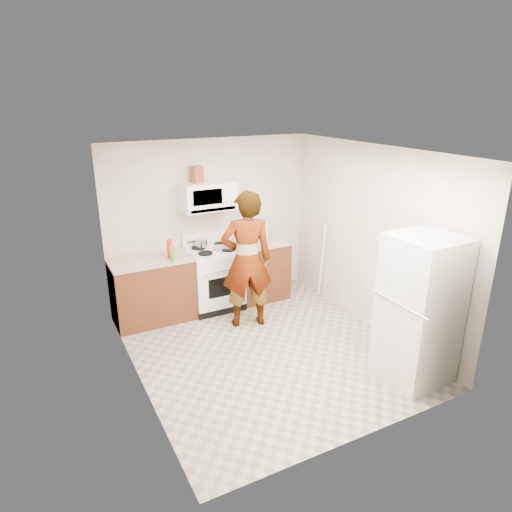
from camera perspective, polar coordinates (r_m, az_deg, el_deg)
floor at (r=5.97m, az=1.37°, el=-11.62°), size 3.60×3.60×0.00m
back_wall at (r=6.98m, az=-5.65°, el=4.19°), size 3.20×0.02×2.50m
right_wall at (r=6.32m, az=14.22°, el=2.01°), size 0.02×3.60×2.50m
cabinet_left at (r=6.67m, az=-12.76°, el=-4.25°), size 1.12×0.62×0.90m
counter_left at (r=6.50m, az=-13.07°, el=-0.48°), size 1.14×0.64×0.03m
cabinet_right at (r=7.24m, az=0.45°, el=-1.80°), size 0.80×0.62×0.90m
counter_right at (r=7.08m, az=0.46°, el=1.72°), size 0.82×0.64×0.03m
gas_range at (r=6.92m, az=-5.25°, el=-2.63°), size 0.76×0.65×1.13m
microwave at (r=6.67m, az=-6.00°, el=7.44°), size 0.76×0.38×0.40m
person at (r=6.20m, az=-1.16°, el=-0.51°), size 0.80×0.63×1.93m
fridge at (r=5.38m, az=19.72°, el=-6.32°), size 0.72×0.72×1.70m
kettle at (r=7.22m, az=0.94°, el=3.06°), size 0.20×0.20×0.20m
jug at (r=6.59m, az=-7.38°, el=10.07°), size 0.16×0.16×0.24m
saucepan at (r=6.83m, az=-6.90°, el=1.67°), size 0.24×0.24×0.11m
tray at (r=6.73m, az=-4.28°, el=1.03°), size 0.27×0.20×0.05m
bottle_spray at (r=6.45m, az=-10.74°, el=0.89°), size 0.08×0.08×0.26m
bottle_hot_sauce at (r=6.41m, az=-10.53°, el=0.40°), size 0.07×0.07×0.18m
bottle_green_cap at (r=6.29m, az=-10.37°, el=0.05°), size 0.07×0.07×0.17m
pot_lid at (r=6.48m, az=-8.30°, el=-0.01°), size 0.28×0.28×0.01m
broom at (r=7.17m, az=8.24°, el=-0.62°), size 0.14×0.27×1.26m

